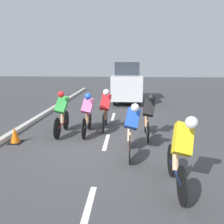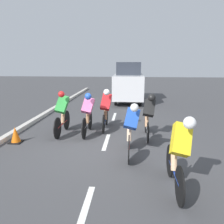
% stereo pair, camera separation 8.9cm
% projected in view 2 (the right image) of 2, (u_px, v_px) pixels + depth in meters
% --- Properties ---
extents(ground_plane, '(60.00, 60.00, 0.00)m').
position_uv_depth(ground_plane, '(105.00, 145.00, 6.52)').
color(ground_plane, '#424244').
extents(lane_stripe_near, '(0.12, 1.40, 0.01)m').
position_uv_depth(lane_stripe_near, '(85.00, 210.00, 3.63)').
color(lane_stripe_near, white).
rests_on(lane_stripe_near, ground).
extents(lane_stripe_mid, '(0.12, 1.40, 0.01)m').
position_uv_depth(lane_stripe_mid, '(106.00, 142.00, 6.74)').
color(lane_stripe_mid, white).
rests_on(lane_stripe_mid, ground).
extents(lane_stripe_far, '(0.12, 1.40, 0.01)m').
position_uv_depth(lane_stripe_far, '(114.00, 116.00, 9.84)').
color(lane_stripe_far, white).
rests_on(lane_stripe_far, ground).
extents(curb, '(0.20, 26.03, 0.14)m').
position_uv_depth(curb, '(7.00, 137.00, 6.99)').
color(curb, beige).
rests_on(curb, ground).
extents(cyclist_black, '(0.41, 1.67, 1.48)m').
position_uv_depth(cyclist_black, '(149.00, 114.00, 6.91)').
color(cyclist_black, black).
rests_on(cyclist_black, ground).
extents(cyclist_red, '(0.41, 1.66, 1.51)m').
position_uv_depth(cyclist_red, '(106.00, 108.00, 7.78)').
color(cyclist_red, black).
rests_on(cyclist_red, ground).
extents(cyclist_pink, '(0.43, 1.71, 1.46)m').
position_uv_depth(cyclist_pink, '(88.00, 113.00, 7.26)').
color(cyclist_pink, black).
rests_on(cyclist_pink, ground).
extents(cyclist_blue, '(0.43, 1.72, 1.45)m').
position_uv_depth(cyclist_blue, '(131.00, 129.00, 5.58)').
color(cyclist_blue, black).
rests_on(cyclist_blue, ground).
extents(cyclist_green, '(0.44, 1.71, 1.52)m').
position_uv_depth(cyclist_green, '(62.00, 112.00, 7.26)').
color(cyclist_green, black).
rests_on(cyclist_green, ground).
extents(cyclist_yellow, '(0.44, 1.68, 1.53)m').
position_uv_depth(cyclist_yellow, '(179.00, 152.00, 4.02)').
color(cyclist_yellow, black).
rests_on(cyclist_yellow, ground).
extents(support_car, '(1.70, 3.80, 2.40)m').
position_uv_depth(support_car, '(128.00, 83.00, 13.27)').
color(support_car, black).
rests_on(support_car, ground).
extents(traffic_cone, '(0.36, 0.36, 0.49)m').
position_uv_depth(traffic_cone, '(15.00, 135.00, 6.64)').
color(traffic_cone, black).
rests_on(traffic_cone, ground).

